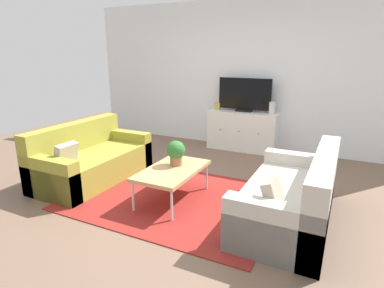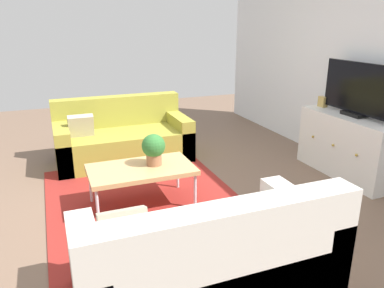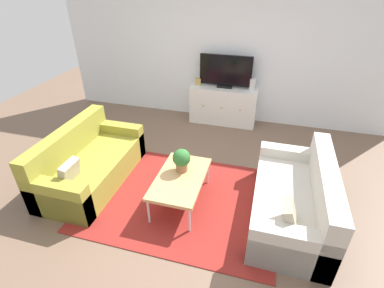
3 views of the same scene
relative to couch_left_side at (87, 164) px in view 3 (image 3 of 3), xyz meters
name	(u,v)px [view 3 (image 3 of 3)]	position (x,y,z in m)	size (l,w,h in m)	color
ground_plane	(186,192)	(1.44, 0.10, -0.27)	(10.00, 10.00, 0.00)	brown
wall_back	(224,50)	(1.44, 2.65, 1.08)	(6.40, 0.12, 2.70)	white
area_rug	(182,199)	(1.44, -0.05, -0.26)	(2.50, 1.90, 0.01)	maroon
couch_left_side	(87,164)	(0.00, 0.00, 0.00)	(0.86, 1.69, 0.80)	olive
couch_right_side	(297,202)	(2.87, 0.00, 0.00)	(0.86, 1.69, 0.80)	beige
coffee_table	(180,179)	(1.43, -0.09, 0.11)	(0.59, 1.01, 0.41)	tan
potted_plant	(182,159)	(1.41, 0.05, 0.32)	(0.23, 0.23, 0.31)	#936042
tv_console	(223,105)	(1.53, 2.37, 0.09)	(1.27, 0.47, 0.72)	white
flat_screen_tv	(226,71)	(1.53, 2.39, 0.76)	(0.97, 0.16, 0.60)	black
glass_vase	(253,85)	(2.05, 2.37, 0.56)	(0.11, 0.11, 0.21)	silver
mantel_clock	(198,82)	(1.02, 2.37, 0.52)	(0.11, 0.07, 0.13)	tan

